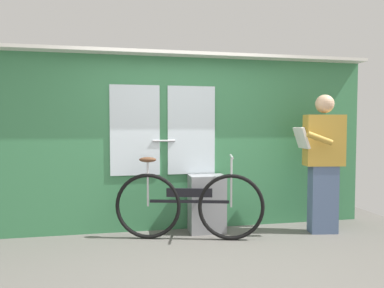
# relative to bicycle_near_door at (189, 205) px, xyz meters

# --- Properties ---
(ground_plane) EXTENTS (5.96, 4.32, 0.04)m
(ground_plane) POSITION_rel_bicycle_near_door_xyz_m (-0.04, -0.89, -0.42)
(ground_plane) COLOR #56544F
(train_door_wall) EXTENTS (4.96, 0.28, 2.20)m
(train_door_wall) POSITION_rel_bicycle_near_door_xyz_m (-0.04, 0.46, 0.75)
(train_door_wall) COLOR #387A4C
(train_door_wall) RESTS_ON ground_plane
(bicycle_near_door) EXTENTS (1.68, 0.56, 0.97)m
(bicycle_near_door) POSITION_rel_bicycle_near_door_xyz_m (0.00, 0.00, 0.00)
(bicycle_near_door) COLOR black
(bicycle_near_door) RESTS_ON ground_plane
(passenger_reading_newspaper) EXTENTS (0.60, 0.53, 1.68)m
(passenger_reading_newspaper) POSITION_rel_bicycle_near_door_xyz_m (1.65, -0.05, 0.49)
(passenger_reading_newspaper) COLOR slate
(passenger_reading_newspaper) RESTS_ON ground_plane
(trash_bin_by_wall) EXTENTS (0.43, 0.28, 0.70)m
(trash_bin_by_wall) POSITION_rel_bicycle_near_door_xyz_m (0.27, 0.25, -0.05)
(trash_bin_by_wall) COLOR gray
(trash_bin_by_wall) RESTS_ON ground_plane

